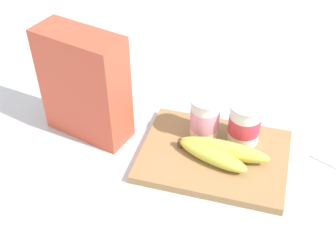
# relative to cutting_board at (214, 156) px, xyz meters

# --- Properties ---
(ground_plane) EXTENTS (2.40, 2.40, 0.00)m
(ground_plane) POSITION_rel_cutting_board_xyz_m (0.00, 0.00, -0.01)
(ground_plane) COLOR silver
(cutting_board) EXTENTS (0.30, 0.23, 0.02)m
(cutting_board) POSITION_rel_cutting_board_xyz_m (0.00, 0.00, 0.00)
(cutting_board) COLOR #A37A4C
(cutting_board) RESTS_ON ground_plane
(cereal_box) EXTENTS (0.20, 0.12, 0.24)m
(cereal_box) POSITION_rel_cutting_board_xyz_m (-0.29, 0.02, 0.11)
(cereal_box) COLOR #D85138
(cereal_box) RESTS_ON ground_plane
(yogurt_cup_front) EXTENTS (0.07, 0.07, 0.09)m
(yogurt_cup_front) POSITION_rel_cutting_board_xyz_m (-0.03, 0.05, 0.06)
(yogurt_cup_front) COLOR white
(yogurt_cup_front) RESTS_ON cutting_board
(yogurt_cup_back) EXTENTS (0.07, 0.07, 0.09)m
(yogurt_cup_back) POSITION_rel_cutting_board_xyz_m (0.05, 0.06, 0.05)
(yogurt_cup_back) COLOR white
(yogurt_cup_back) RESTS_ON cutting_board
(banana_bunch) EXTENTS (0.19, 0.09, 0.04)m
(banana_bunch) POSITION_rel_cutting_board_xyz_m (0.01, -0.01, 0.03)
(banana_bunch) COLOR #DBD94D
(banana_bunch) RESTS_ON cutting_board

